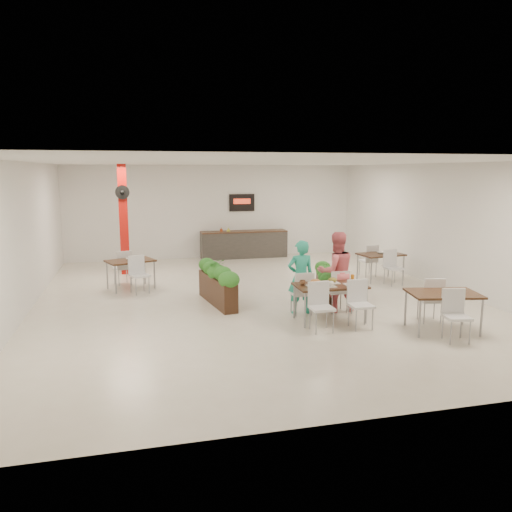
{
  "coord_description": "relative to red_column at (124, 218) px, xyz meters",
  "views": [
    {
      "loc": [
        -2.76,
        -11.18,
        3.01
      ],
      "look_at": [
        -0.07,
        -0.38,
        1.1
      ],
      "focal_mm": 35.0,
      "sensor_mm": 36.0,
      "label": 1
    }
  ],
  "objects": [
    {
      "name": "red_column",
      "position": [
        0.0,
        0.0,
        0.0
      ],
      "size": [
        0.4,
        0.41,
        3.2
      ],
      "color": "#AA110B",
      "rests_on": "ground"
    },
    {
      "name": "ground",
      "position": [
        3.0,
        -3.79,
        -1.64
      ],
      "size": [
        12.0,
        12.0,
        0.0
      ],
      "primitive_type": "plane",
      "color": "beige",
      "rests_on": "ground"
    },
    {
      "name": "side_table_b",
      "position": [
        6.86,
        -2.65,
        -1.02
      ],
      "size": [
        1.26,
        1.66,
        0.92
      ],
      "rotation": [
        0.0,
        0.0,
        0.13
      ],
      "color": "black",
      "rests_on": "ground"
    },
    {
      "name": "side_table_c",
      "position": [
        5.87,
        -6.98,
        -1.01
      ],
      "size": [
        1.41,
        1.67,
        0.92
      ],
      "rotation": [
        0.0,
        0.0,
        -0.19
      ],
      "color": "black",
      "rests_on": "ground"
    },
    {
      "name": "room_shell",
      "position": [
        3.0,
        -3.79,
        0.36
      ],
      "size": [
        10.1,
        12.1,
        3.22
      ],
      "color": "white",
      "rests_on": "ground"
    },
    {
      "name": "side_table_a",
      "position": [
        0.15,
        -2.01,
        -1.02
      ],
      "size": [
        1.34,
        1.66,
        0.92
      ],
      "rotation": [
        0.0,
        0.0,
        0.36
      ],
      "color": "black",
      "rests_on": "ground"
    },
    {
      "name": "planter_right",
      "position": [
        4.54,
        -4.39,
        -1.16
      ],
      "size": [
        0.76,
        1.71,
        0.91
      ],
      "rotation": [
        0.0,
        0.0,
        1.31
      ],
      "color": "black",
      "rests_on": "ground"
    },
    {
      "name": "main_table",
      "position": [
        4.04,
        -5.86,
        -1.01
      ],
      "size": [
        1.41,
        1.63,
        0.92
      ],
      "rotation": [
        0.0,
        0.0,
        -0.01
      ],
      "color": "black",
      "rests_on": "ground"
    },
    {
      "name": "diner_woman",
      "position": [
        4.45,
        -5.2,
        -0.78
      ],
      "size": [
        0.85,
        0.66,
        1.73
      ],
      "primitive_type": "imported",
      "rotation": [
        0.0,
        0.0,
        3.13
      ],
      "color": "#F36C76",
      "rests_on": "ground"
    },
    {
      "name": "diner_man",
      "position": [
        3.65,
        -5.2,
        -0.85
      ],
      "size": [
        0.58,
        0.38,
        1.58
      ],
      "primitive_type": "imported",
      "rotation": [
        0.0,
        0.0,
        3.13
      ],
      "color": "teal",
      "rests_on": "ground"
    },
    {
      "name": "service_counter",
      "position": [
        4.0,
        1.86,
        -1.15
      ],
      "size": [
        3.0,
        0.64,
        2.2
      ],
      "color": "#2F2C2A",
      "rests_on": "ground"
    },
    {
      "name": "planter_left",
      "position": [
        2.06,
        -4.0,
        -1.13
      ],
      "size": [
        0.64,
        1.98,
        1.04
      ],
      "rotation": [
        0.0,
        0.0,
        1.72
      ],
      "color": "black",
      "rests_on": "ground"
    }
  ]
}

